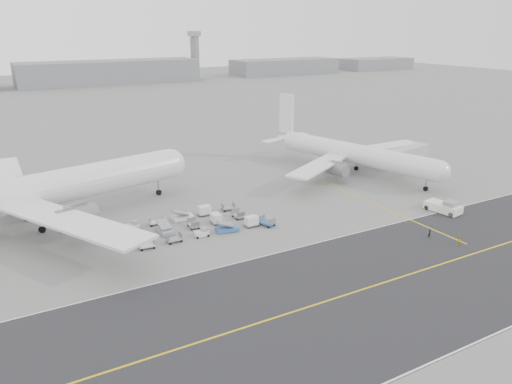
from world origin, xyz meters
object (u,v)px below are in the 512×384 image
control_tower (195,54)px  airliner_b (351,153)px  airliner_a (32,192)px  jet_bridge (406,155)px  ground_crew_a (430,233)px  ground_crew_b (458,240)px  pushback_tug (444,207)px

control_tower → airliner_b: bearing=-104.0°
airliner_a → jet_bridge: bearing=-108.6°
ground_crew_a → ground_crew_b: bearing=-72.3°
ground_crew_a → airliner_a: bearing=142.1°
control_tower → airliner_a: control_tower is taller
airliner_b → ground_crew_a: airliner_b is taller
jet_bridge → ground_crew_b: 42.47m
ground_crew_a → pushback_tug: bearing=27.4°
airliner_a → ground_crew_a: 70.19m
ground_crew_a → ground_crew_b: 4.81m
control_tower → ground_crew_a: 284.94m
airliner_a → airliner_b: size_ratio=1.30×
airliner_a → ground_crew_a: (58.11, -38.97, -5.64)m
airliner_a → ground_crew_b: 74.20m
ground_crew_b → control_tower: bearing=-88.6°
pushback_tug → ground_crew_b: bearing=-140.7°
jet_bridge → airliner_b: bearing=135.6°
control_tower → pushback_tug: control_tower is taller
control_tower → airliner_b: control_tower is taller
airliner_b → airliner_a: bearing=164.2°
airliner_b → ground_crew_a: (-14.04, -37.89, -4.21)m
jet_bridge → ground_crew_b: jet_bridge is taller
airliner_a → airliner_b: airliner_a is taller
control_tower → jet_bridge: 249.10m
control_tower → ground_crew_a: size_ratio=19.47×
airliner_a → ground_crew_a: size_ratio=39.87×
control_tower → airliner_a: (-131.45, -235.94, -9.81)m
airliner_a → pushback_tug: 77.18m
ground_crew_a → jet_bridge: bearing=46.8°
airliner_a → airliner_b: 72.18m
control_tower → pushback_tug: (-61.23, -267.51, -15.21)m
pushback_tug → ground_crew_b: 15.74m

